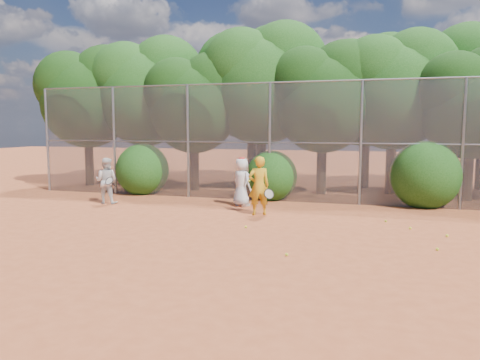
% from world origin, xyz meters
% --- Properties ---
extents(ground, '(80.00, 80.00, 0.00)m').
position_xyz_m(ground, '(0.00, 0.00, 0.00)').
color(ground, '#A94B26').
rests_on(ground, ground).
extents(fence_back, '(20.05, 0.09, 4.03)m').
position_xyz_m(fence_back, '(-0.12, 6.00, 2.05)').
color(fence_back, gray).
rests_on(fence_back, ground).
extents(tree_0, '(4.38, 3.81, 6.00)m').
position_xyz_m(tree_0, '(-9.44, 8.04, 3.93)').
color(tree_0, black).
rests_on(tree_0, ground).
extents(tree_1, '(4.64, 4.03, 6.35)m').
position_xyz_m(tree_1, '(-6.94, 8.54, 4.16)').
color(tree_1, black).
rests_on(tree_1, ground).
extents(tree_2, '(3.99, 3.47, 5.47)m').
position_xyz_m(tree_2, '(-4.45, 7.83, 3.58)').
color(tree_2, black).
rests_on(tree_2, ground).
extents(tree_3, '(4.89, 4.26, 6.70)m').
position_xyz_m(tree_3, '(-1.94, 8.84, 4.40)').
color(tree_3, black).
rests_on(tree_3, ground).
extents(tree_4, '(4.19, 3.64, 5.73)m').
position_xyz_m(tree_4, '(0.55, 8.24, 3.76)').
color(tree_4, black).
rests_on(tree_4, ground).
extents(tree_5, '(4.51, 3.92, 6.17)m').
position_xyz_m(tree_5, '(3.06, 9.04, 4.05)').
color(tree_5, black).
rests_on(tree_5, ground).
extents(tree_6, '(3.86, 3.36, 5.29)m').
position_xyz_m(tree_6, '(5.55, 8.03, 3.47)').
color(tree_6, black).
rests_on(tree_6, ground).
extents(tree_9, '(4.83, 4.20, 6.62)m').
position_xyz_m(tree_9, '(-7.94, 10.84, 4.34)').
color(tree_9, black).
rests_on(tree_9, ground).
extents(tree_10, '(5.15, 4.48, 7.06)m').
position_xyz_m(tree_10, '(-2.93, 11.05, 4.63)').
color(tree_10, black).
rests_on(tree_10, ground).
extents(tree_11, '(4.64, 4.03, 6.35)m').
position_xyz_m(tree_11, '(2.06, 10.64, 4.16)').
color(tree_11, black).
rests_on(tree_11, ground).
extents(bush_0, '(2.00, 2.00, 2.00)m').
position_xyz_m(bush_0, '(-6.00, 6.30, 1.00)').
color(bush_0, '#164210').
rests_on(bush_0, ground).
extents(bush_1, '(1.80, 1.80, 1.80)m').
position_xyz_m(bush_1, '(-1.00, 6.30, 0.90)').
color(bush_1, '#164210').
rests_on(bush_1, ground).
extents(bush_2, '(2.20, 2.20, 2.20)m').
position_xyz_m(bush_2, '(4.00, 6.30, 1.10)').
color(bush_2, '#164210').
rests_on(bush_2, ground).
extents(player_yellow, '(0.88, 0.67, 1.69)m').
position_xyz_m(player_yellow, '(-0.70, 3.40, 0.85)').
color(player_yellow, gold).
rests_on(player_yellow, ground).
extents(player_teen, '(0.90, 0.84, 1.58)m').
position_xyz_m(player_teen, '(-1.60, 4.68, 0.78)').
color(player_teen, silver).
rests_on(player_teen, ground).
extents(player_white, '(0.87, 0.76, 1.52)m').
position_xyz_m(player_white, '(-6.02, 3.87, 0.76)').
color(player_white, silver).
rests_on(player_white, ground).
extents(ball_0, '(0.07, 0.07, 0.07)m').
position_xyz_m(ball_0, '(3.80, 0.62, 0.03)').
color(ball_0, yellow).
rests_on(ball_0, ground).
extents(ball_1, '(0.07, 0.07, 0.07)m').
position_xyz_m(ball_1, '(3.38, 2.59, 0.03)').
color(ball_1, yellow).
rests_on(ball_1, ground).
extents(ball_2, '(0.07, 0.07, 0.07)m').
position_xyz_m(ball_2, '(0.91, -0.67, 0.03)').
color(ball_2, yellow).
rests_on(ball_2, ground).
extents(ball_3, '(0.07, 0.07, 0.07)m').
position_xyz_m(ball_3, '(4.15, 1.98, 0.03)').
color(ball_3, yellow).
rests_on(ball_3, ground).
extents(ball_4, '(0.07, 0.07, 0.07)m').
position_xyz_m(ball_4, '(-0.56, 1.55, 0.03)').
color(ball_4, yellow).
rests_on(ball_4, ground).
extents(ball_5, '(0.07, 0.07, 0.07)m').
position_xyz_m(ball_5, '(2.81, 3.33, 0.03)').
color(ball_5, yellow).
rests_on(ball_5, ground).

